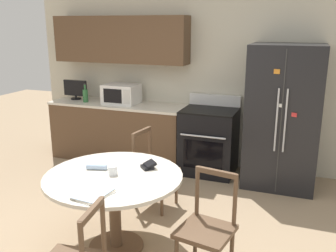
% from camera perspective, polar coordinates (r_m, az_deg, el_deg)
% --- Properties ---
extents(back_wall, '(5.20, 0.44, 2.60)m').
position_cam_1_polar(back_wall, '(5.60, 1.46, 8.92)').
color(back_wall, beige).
rests_on(back_wall, ground_plane).
extents(kitchen_counter, '(2.12, 0.64, 0.90)m').
position_cam_1_polar(kitchen_counter, '(5.85, -7.47, -0.83)').
color(kitchen_counter, brown).
rests_on(kitchen_counter, ground_plane).
extents(refrigerator, '(0.90, 0.79, 1.83)m').
position_cam_1_polar(refrigerator, '(5.01, 17.12, 1.35)').
color(refrigerator, black).
rests_on(refrigerator, ground_plane).
extents(oven_range, '(0.75, 0.68, 1.08)m').
position_cam_1_polar(oven_range, '(5.33, 6.26, -2.23)').
color(oven_range, black).
rests_on(oven_range, ground_plane).
extents(microwave, '(0.51, 0.39, 0.29)m').
position_cam_1_polar(microwave, '(5.69, -7.11, 4.88)').
color(microwave, white).
rests_on(microwave, kitchen_counter).
extents(countertop_tv, '(0.40, 0.16, 0.31)m').
position_cam_1_polar(countertop_tv, '(6.15, -13.93, 5.50)').
color(countertop_tv, black).
rests_on(countertop_tv, kitchen_counter).
extents(counter_bottle, '(0.08, 0.08, 0.28)m').
position_cam_1_polar(counter_bottle, '(5.90, -12.48, 4.62)').
color(counter_bottle, '#2D6B38').
rests_on(counter_bottle, kitchen_counter).
extents(dining_table, '(1.26, 1.26, 0.74)m').
position_cam_1_polar(dining_table, '(3.51, -8.23, -9.40)').
color(dining_table, beige).
rests_on(dining_table, ground_plane).
extents(dining_chair_right, '(0.49, 0.49, 0.90)m').
position_cam_1_polar(dining_chair_right, '(3.21, 5.94, -15.38)').
color(dining_chair_right, brown).
rests_on(dining_chair_right, ground_plane).
extents(dining_chair_far, '(0.48, 0.48, 0.90)m').
position_cam_1_polar(dining_chair_far, '(4.33, -2.16, -6.84)').
color(dining_chair_far, brown).
rests_on(dining_chair_far, ground_plane).
extents(candle_glass, '(0.08, 0.08, 0.08)m').
position_cam_1_polar(candle_glass, '(3.44, -8.40, -6.80)').
color(candle_glass, silver).
rests_on(candle_glass, dining_table).
extents(folded_napkin, '(0.20, 0.10, 0.05)m').
position_cam_1_polar(folded_napkin, '(3.59, -10.80, -6.14)').
color(folded_napkin, '#A3BCDB').
rests_on(folded_napkin, dining_table).
extents(wallet, '(0.17, 0.17, 0.07)m').
position_cam_1_polar(wallet, '(3.56, -2.98, -6.04)').
color(wallet, black).
rests_on(wallet, dining_table).
extents(mail_stack, '(0.29, 0.35, 0.02)m').
position_cam_1_polar(mail_stack, '(3.09, -11.32, -10.14)').
color(mail_stack, white).
rests_on(mail_stack, dining_table).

